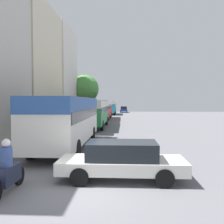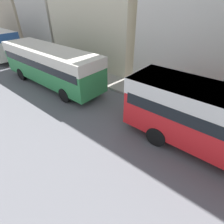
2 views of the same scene
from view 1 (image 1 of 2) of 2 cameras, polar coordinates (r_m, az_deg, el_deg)
ground_plane at (r=8.35m, az=-9.06°, el=-17.64°), size 120.00×120.00×0.00m
building_far_terrace at (r=28.30m, az=-19.34°, el=9.60°), size 5.53×9.74×12.87m
building_end_row at (r=38.03m, az=-13.38°, el=8.19°), size 5.54×9.34×13.37m
bus_lead at (r=15.41m, az=-10.19°, el=-0.76°), size 2.58×9.72×3.09m
bus_following at (r=27.22m, az=-4.11°, el=0.45°), size 2.54×9.55×2.91m
bus_third_in_line at (r=40.01m, az=-2.17°, el=1.20°), size 2.53×10.21×3.01m
bus_rear at (r=53.89m, az=-0.57°, el=1.55°), size 2.57×9.43×3.03m
motorcycle_behind_lead at (r=8.54m, az=-22.76°, el=-12.53°), size 0.38×2.24×1.73m
car_crossing at (r=9.27m, az=2.29°, el=-10.84°), size 4.58×1.80×1.39m
car_far_curb at (r=63.12m, az=2.71°, el=0.62°), size 1.79×4.55×1.54m
pedestrian_near_curb at (r=57.87m, az=-4.23°, el=0.75°), size 0.41×0.41×1.87m
street_tree at (r=42.86m, az=-6.24°, el=5.26°), size 4.78×4.78×7.19m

